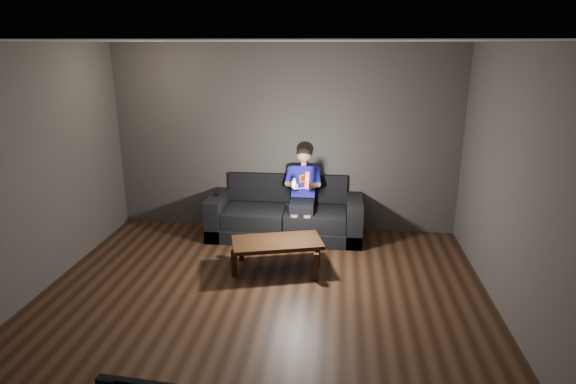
# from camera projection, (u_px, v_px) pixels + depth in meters

# --- Properties ---
(floor) EXTENTS (5.00, 5.00, 0.00)m
(floor) POSITION_uv_depth(u_px,v_px,m) (257.00, 314.00, 4.97)
(floor) COLOR black
(floor) RESTS_ON ground
(back_wall) EXTENTS (5.00, 0.04, 2.70)m
(back_wall) POSITION_uv_depth(u_px,v_px,m) (285.00, 139.00, 6.94)
(back_wall) COLOR #3D3A36
(back_wall) RESTS_ON ground
(front_wall) EXTENTS (5.00, 0.04, 2.70)m
(front_wall) POSITION_uv_depth(u_px,v_px,m) (160.00, 348.00, 2.20)
(front_wall) COLOR #3D3A36
(front_wall) RESTS_ON ground
(left_wall) EXTENTS (0.04, 5.00, 2.70)m
(left_wall) POSITION_uv_depth(u_px,v_px,m) (10.00, 182.00, 4.83)
(left_wall) COLOR #3D3A36
(left_wall) RESTS_ON ground
(right_wall) EXTENTS (0.04, 5.00, 2.70)m
(right_wall) POSITION_uv_depth(u_px,v_px,m) (529.00, 198.00, 4.31)
(right_wall) COLOR #3D3A36
(right_wall) RESTS_ON ground
(ceiling) EXTENTS (5.00, 5.00, 0.02)m
(ceiling) POSITION_uv_depth(u_px,v_px,m) (252.00, 41.00, 4.17)
(ceiling) COLOR silver
(ceiling) RESTS_ON back_wall
(sofa) EXTENTS (2.18, 0.94, 0.84)m
(sofa) POSITION_uv_depth(u_px,v_px,m) (286.00, 216.00, 6.98)
(sofa) COLOR black
(sofa) RESTS_ON floor
(child) EXTENTS (0.50, 0.62, 1.23)m
(child) POSITION_uv_depth(u_px,v_px,m) (303.00, 187.00, 6.76)
(child) COLOR black
(child) RESTS_ON sofa
(wii_remote_red) EXTENTS (0.06, 0.09, 0.22)m
(wii_remote_red) POSITION_uv_depth(u_px,v_px,m) (307.00, 180.00, 6.23)
(wii_remote_red) COLOR red
(wii_remote_red) RESTS_ON child
(nunchuk_white) EXTENTS (0.07, 0.10, 0.15)m
(nunchuk_white) POSITION_uv_depth(u_px,v_px,m) (294.00, 183.00, 6.27)
(nunchuk_white) COLOR silver
(nunchuk_white) RESTS_ON child
(wii_remote_black) EXTENTS (0.05, 0.15, 0.03)m
(wii_remote_black) POSITION_uv_depth(u_px,v_px,m) (217.00, 194.00, 6.90)
(wii_remote_black) COLOR black
(wii_remote_black) RESTS_ON sofa
(coffee_table) EXTENTS (1.18, 0.81, 0.39)m
(coffee_table) POSITION_uv_depth(u_px,v_px,m) (277.00, 245.00, 5.84)
(coffee_table) COLOR black
(coffee_table) RESTS_ON floor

